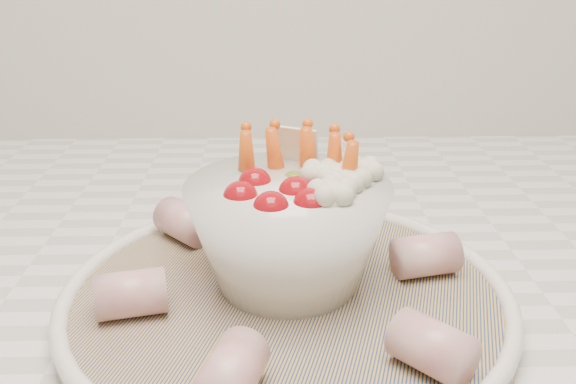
{
  "coord_description": "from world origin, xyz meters",
  "views": [
    {
      "loc": [
        -0.14,
        0.96,
        1.17
      ],
      "look_at": [
        -0.13,
        1.36,
        1.0
      ],
      "focal_mm": 40.0,
      "sensor_mm": 36.0,
      "label": 1
    }
  ],
  "objects": [
    {
      "name": "serving_platter",
      "position": [
        -0.13,
        1.34,
        0.93
      ],
      "size": [
        0.39,
        0.39,
        0.02
      ],
      "color": "navy",
      "rests_on": "kitchen_counter"
    },
    {
      "name": "veggie_bowl",
      "position": [
        -0.13,
        1.36,
        0.98
      ],
      "size": [
        0.14,
        0.14,
        0.11
      ],
      "color": "white",
      "rests_on": "serving_platter"
    },
    {
      "name": "cured_meat_rolls",
      "position": [
        -0.13,
        1.34,
        0.95
      ],
      "size": [
        0.25,
        0.27,
        0.03
      ],
      "color": "#B3525C",
      "rests_on": "serving_platter"
    }
  ]
}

